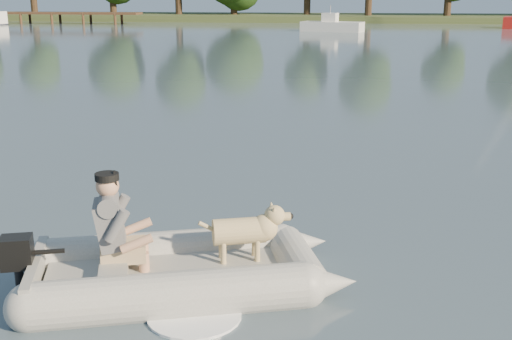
# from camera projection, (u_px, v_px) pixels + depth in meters

# --- Properties ---
(water) EXTENTS (160.00, 160.00, 0.00)m
(water) POSITION_uv_depth(u_px,v_px,m) (177.00, 289.00, 6.40)
(water) COLOR slate
(water) RESTS_ON ground
(shore_bank) EXTENTS (160.00, 12.00, 0.70)m
(shore_bank) POSITION_uv_depth(u_px,v_px,m) (331.00, 18.00, 65.50)
(shore_bank) COLOR #47512D
(shore_bank) RESTS_ON water
(dock) EXTENTS (18.00, 2.00, 1.04)m
(dock) POSITION_uv_depth(u_px,v_px,m) (46.00, 18.00, 59.29)
(dock) COLOR #4C331E
(dock) RESTS_ON water
(dinghy) EXTENTS (5.39, 4.73, 1.29)m
(dinghy) POSITION_uv_depth(u_px,v_px,m) (180.00, 235.00, 6.32)
(dinghy) COLOR gray
(dinghy) RESTS_ON water
(man) EXTENTS (0.82, 0.76, 1.00)m
(man) POSITION_uv_depth(u_px,v_px,m) (112.00, 221.00, 6.21)
(man) COLOR slate
(man) RESTS_ON dinghy
(dog) EXTENTS (0.92, 0.56, 0.58)m
(dog) POSITION_uv_depth(u_px,v_px,m) (239.00, 235.00, 6.49)
(dog) COLOR tan
(dog) RESTS_ON dinghy
(outboard_motor) EXTENTS (0.45, 0.38, 0.73)m
(outboard_motor) POSITION_uv_depth(u_px,v_px,m) (19.00, 271.00, 6.13)
(outboard_motor) COLOR black
(outboard_motor) RESTS_ON dinghy
(motorboat) EXTENTS (4.99, 3.01, 1.98)m
(motorboat) POSITION_uv_depth(u_px,v_px,m) (332.00, 19.00, 47.37)
(motorboat) COLOR white
(motorboat) RESTS_ON water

